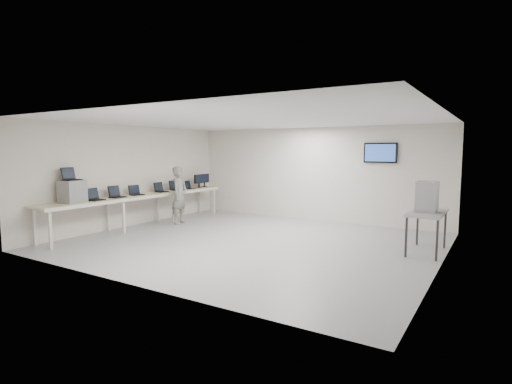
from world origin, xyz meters
The scene contains 15 objects.
room centered at (0.03, 0.06, 1.41)m, with size 8.01×7.01×2.81m.
workbench centered at (-3.59, 0.00, 0.83)m, with size 0.76×6.00×0.90m.
equipment_box centered at (-3.65, -2.06, 1.16)m, with size 0.44×0.50×0.52m, color gray.
laptop_on_box centered at (-3.71, -2.06, 1.50)m, with size 0.35×0.41×0.30m.
laptop_0 centered at (-3.60, -1.50, 0.98)m, with size 0.38×0.43×0.30m.
laptop_1 centered at (-3.64, -0.84, 0.98)m, with size 0.34×0.41×0.30m.
laptop_2 centered at (-3.65, -0.17, 0.97)m, with size 0.34×0.38×0.27m.
laptop_3 centered at (-3.66, 0.76, 0.97)m, with size 0.30×0.37×0.28m.
laptop_4 centered at (-3.64, 1.42, 0.98)m, with size 0.40×0.44×0.30m.
laptop_5 centered at (-3.62, 2.00, 0.96)m, with size 0.33×0.36×0.25m.
monitor_near centered at (-3.60, 2.46, 1.16)m, with size 0.19×0.44×0.43m.
monitor_far centered at (-3.60, 2.73, 1.16)m, with size 0.20×0.44×0.43m.
soldier centered at (-3.02, 0.89, 0.83)m, with size 0.61×0.40×1.66m, color slate.
side_table centered at (3.60, 1.11, 0.78)m, with size 0.66×1.42×0.85m.
storage_bins centered at (3.58, 1.11, 1.17)m, with size 0.40×0.44×0.63m.
Camera 1 is at (4.87, -7.67, 2.12)m, focal length 28.00 mm.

